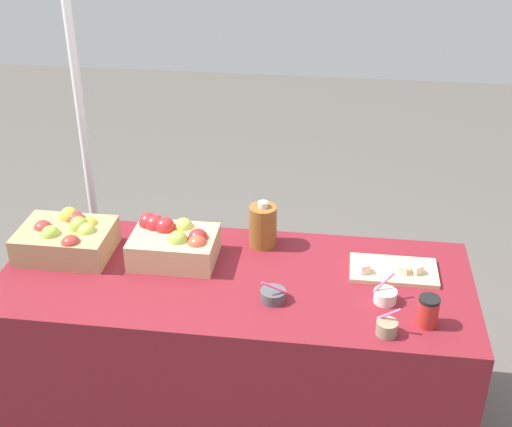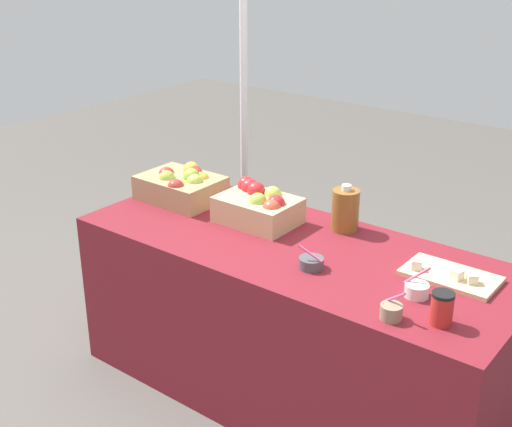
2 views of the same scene
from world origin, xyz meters
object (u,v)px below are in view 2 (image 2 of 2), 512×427
Objects in this scene: cutting_board_front at (450,276)px; coffee_cup at (442,308)px; sample_bowl_far at (311,263)px; apple_crate_middle at (259,206)px; cider_jug at (345,210)px; tent_pole at (244,106)px; sample_bowl_near at (391,311)px; sample_bowl_mid at (417,290)px; apple_crate_left at (182,186)px.

coffee_cup reaches higher than cutting_board_front.
apple_crate_middle is at bearing 151.59° from sample_bowl_far.
cutting_board_front is (0.90, 0.01, -0.06)m from apple_crate_middle.
coffee_cup is (0.10, -0.32, 0.05)m from cutting_board_front.
cider_jug is 1.10m from tent_pole.
sample_bowl_near is 0.19m from sample_bowl_mid.
cider_jug is at bearing 24.66° from apple_crate_middle.
tent_pole is (-0.61, 0.66, 0.23)m from apple_crate_middle.
apple_crate_left is at bearing -178.88° from cutting_board_front.
coffee_cup is (0.15, 0.07, 0.03)m from sample_bowl_near.
sample_bowl_near reaches higher than cutting_board_front.
apple_crate_middle is 0.50m from sample_bowl_far.
sample_bowl_mid is 0.62m from cider_jug.
cutting_board_front is at bearing 0.72° from apple_crate_middle.
tent_pole is at bearing 102.91° from apple_crate_left.
coffee_cup is (1.46, -0.30, -0.02)m from apple_crate_left.
cutting_board_front is at bearing -23.21° from tent_pole.
apple_crate_left is 1.33m from sample_bowl_mid.
sample_bowl_mid is (0.86, -0.19, -0.05)m from apple_crate_middle.
apple_crate_middle is 0.93m from tent_pole.
apple_crate_middle is (0.45, 0.02, 0.00)m from apple_crate_left.
sample_bowl_far is at bearing -77.42° from cider_jug.
sample_bowl_near is at bearing -19.46° from sample_bowl_far.
sample_bowl_mid is at bearing 89.84° from sample_bowl_near.
apple_crate_middle is at bearing -47.25° from tent_pole.
coffee_cup is 1.90m from tent_pole.
tent_pole is (-1.47, 1.04, 0.28)m from sample_bowl_near.
apple_crate_middle is 0.39m from cider_jug.
sample_bowl_mid reaches higher than sample_bowl_far.
tent_pole reaches higher than sample_bowl_mid.
apple_crate_left is at bearing 166.04° from sample_bowl_far.
apple_crate_middle is 0.88m from sample_bowl_mid.
sample_bowl_far is at bearing -40.54° from tent_pole.
sample_bowl_far is 0.57m from coffee_cup.
sample_bowl_mid is 0.96× the size of coffee_cup.
apple_crate_middle is 1.05m from coffee_cup.
tent_pole is at bearing 148.97° from coffee_cup.
tent_pole is at bearing 152.54° from cider_jug.
sample_bowl_mid is 1.72m from tent_pole.
sample_bowl_far is 0.05× the size of tent_pole.
cutting_board_front is 0.40m from sample_bowl_near.
coffee_cup is at bearing -39.74° from sample_bowl_mid.
coffee_cup reaches higher than sample_bowl_near.
cutting_board_front is at bearing 28.26° from sample_bowl_far.
cider_jug is (0.80, 0.18, 0.02)m from apple_crate_left.
apple_crate_middle reaches higher than cutting_board_front.
sample_bowl_near is at bearing -46.99° from cider_jug.
sample_bowl_near is at bearing -35.43° from tent_pole.
sample_bowl_near is (1.31, -0.37, -0.05)m from apple_crate_left.
apple_crate_left is at bearing -77.09° from tent_pole.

